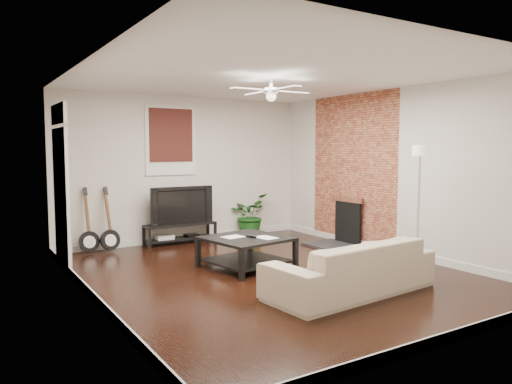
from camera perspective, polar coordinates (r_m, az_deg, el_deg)
room at (r=6.90m, az=1.76°, el=1.82°), size 5.01×6.01×2.81m
brick_accent at (r=9.23m, az=11.23°, el=2.53°), size 0.02×2.20×2.80m
fireplace at (r=9.13m, az=9.80°, el=-3.40°), size 0.80×1.10×0.92m
window_back at (r=9.39m, az=-9.94°, el=5.95°), size 1.00×0.06×1.30m
door_left at (r=7.77m, az=-21.76°, el=0.72°), size 0.08×1.00×2.50m
tv_stand at (r=9.38m, az=-8.86°, el=-4.82°), size 1.37×0.37×0.38m
tv at (r=9.32m, az=-8.95°, el=-1.48°), size 1.23×0.16×0.71m
coffee_table at (r=7.40m, az=-1.14°, el=-7.07°), size 1.28×1.28×0.47m
sofa at (r=6.22m, az=11.04°, el=-8.58°), size 2.34×1.08×0.66m
floor_lamp at (r=7.15m, az=18.52°, el=-2.12°), size 0.33×0.33×1.86m
potted_plant at (r=10.08m, az=-0.79°, el=-2.68°), size 1.04×1.02×0.87m
guitar_left at (r=8.78m, az=-19.04°, el=-3.16°), size 0.38×0.29×1.16m
guitar_right at (r=8.83m, az=-16.78°, el=-3.05°), size 0.40×0.32×1.16m
ceiling_fan at (r=6.94m, az=1.78°, el=11.77°), size 1.24×1.24×0.32m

